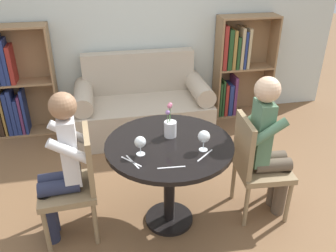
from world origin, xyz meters
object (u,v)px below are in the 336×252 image
object	(u,v)px
bookshelf_right	(237,67)
person_left	(61,167)
couch	(143,107)
flower_vase	(170,127)
wine_glass_left	(140,143)
wine_glass_right	(204,137)
chair_right	(255,163)
bookshelf_left	(14,86)
chair_left	(76,181)
person_right	(269,146)

from	to	relation	value
bookshelf_right	person_left	world-z (taller)	bookshelf_right
couch	flower_vase	world-z (taller)	flower_vase
wine_glass_left	wine_glass_right	size ratio (longest dim) A/B	0.91
chair_right	wine_glass_right	distance (m)	0.63
wine_glass_left	flower_vase	distance (m)	0.34
bookshelf_left	person_left	distance (m)	1.97
bookshelf_left	flower_vase	bearing A→B (deg)	-50.04
chair_right	wine_glass_left	xyz separation A→B (m)	(-0.95, -0.10, 0.36)
wine_glass_left	chair_right	bearing A→B (deg)	5.88
chair_left	wine_glass_right	distance (m)	1.03
person_right	wine_glass_right	size ratio (longest dim) A/B	7.87
chair_left	flower_vase	size ratio (longest dim) A/B	3.24
bookshelf_left	chair_right	size ratio (longest dim) A/B	1.44
flower_vase	wine_glass_right	bearing A→B (deg)	-51.80
bookshelf_right	flower_vase	distance (m)	2.18
bookshelf_right	person_right	world-z (taller)	bookshelf_right
bookshelf_right	person_left	bearing A→B (deg)	-138.08
bookshelf_left	person_right	bearing A→B (deg)	-40.03
couch	bookshelf_left	bearing A→B (deg)	169.83
wine_glass_right	flower_vase	world-z (taller)	flower_vase
chair_left	chair_right	bearing A→B (deg)	85.12
bookshelf_right	wine_glass_left	bearing A→B (deg)	-126.92
wine_glass_left	person_left	bearing A→B (deg)	167.34
chair_left	bookshelf_left	bearing A→B (deg)	-161.42
bookshelf_left	chair_left	world-z (taller)	bookshelf_left
bookshelf_right	person_left	xyz separation A→B (m)	(-2.08, -1.87, -0.01)
person_left	wine_glass_left	bearing A→B (deg)	74.09
person_right	chair_left	bearing A→B (deg)	91.94
person_right	chair_right	bearing A→B (deg)	87.44
chair_left	flower_vase	world-z (taller)	flower_vase
wine_glass_left	person_right	bearing A→B (deg)	4.82
chair_left	couch	bearing A→B (deg)	152.48
bookshelf_right	person_right	size ratio (longest dim) A/B	1.04
wine_glass_left	wine_glass_right	xyz separation A→B (m)	(0.45, -0.03, 0.01)
bookshelf_right	chair_right	distance (m)	1.98
couch	bookshelf_right	xyz separation A→B (m)	(1.27, 0.26, 0.34)
bookshelf_right	flower_vase	bearing A→B (deg)	-124.88
couch	wine_glass_right	world-z (taller)	couch
bookshelf_right	chair_left	world-z (taller)	bookshelf_right
couch	chair_left	xyz separation A→B (m)	(-0.72, -1.59, 0.18)
couch	person_left	bearing A→B (deg)	-116.81
couch	chair_left	size ratio (longest dim) A/B	1.75
chair_right	flower_vase	world-z (taller)	flower_vase
person_right	wine_glass_left	xyz separation A→B (m)	(-1.04, -0.09, 0.20)
chair_left	wine_glass_right	size ratio (longest dim) A/B	5.71
bookshelf_right	chair_left	distance (m)	2.72
chair_left	wine_glass_left	size ratio (longest dim) A/B	6.28
bookshelf_left	flower_vase	size ratio (longest dim) A/B	4.66
bookshelf_right	chair_right	world-z (taller)	bookshelf_right
flower_vase	wine_glass_left	bearing A→B (deg)	-140.16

